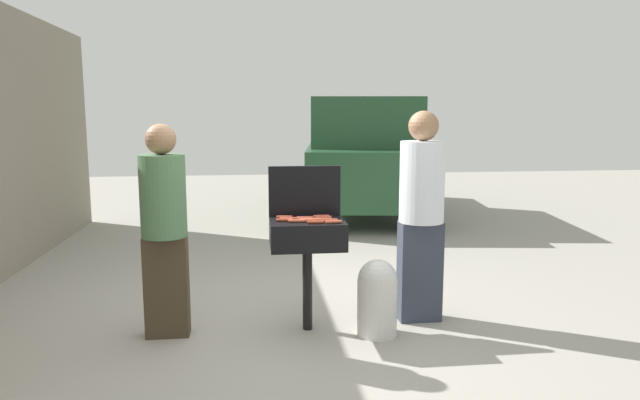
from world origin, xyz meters
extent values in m
plane|color=#9E998E|center=(0.00, 0.00, 0.00)|extent=(24.00, 24.00, 0.00)
cylinder|color=black|center=(0.25, -0.12, 0.35)|extent=(0.08, 0.08, 0.69)
cube|color=black|center=(0.25, -0.12, 0.80)|extent=(0.60, 0.44, 0.22)
cube|color=black|center=(0.25, 0.10, 1.12)|extent=(0.60, 0.05, 0.42)
cylinder|color=#C6593D|center=(0.44, -0.27, 0.92)|extent=(0.13, 0.04, 0.03)
cylinder|color=#AD4228|center=(0.06, -0.15, 0.92)|extent=(0.13, 0.04, 0.03)
cylinder|color=#B74C33|center=(0.10, -0.09, 0.92)|extent=(0.13, 0.04, 0.03)
cylinder|color=#AD4228|center=(0.22, -0.12, 0.92)|extent=(0.13, 0.04, 0.03)
cylinder|color=#B74C33|center=(0.38, -0.02, 0.92)|extent=(0.13, 0.03, 0.03)
cylinder|color=#B74C33|center=(0.07, -0.02, 0.92)|extent=(0.13, 0.04, 0.03)
cylinder|color=#B74C33|center=(0.42, -0.19, 0.92)|extent=(0.13, 0.03, 0.03)
cylinder|color=#B74C33|center=(0.29, -0.19, 0.92)|extent=(0.13, 0.04, 0.03)
cylinder|color=#B74C33|center=(0.39, -0.07, 0.92)|extent=(0.13, 0.03, 0.03)
cylinder|color=#B74C33|center=(0.38, -0.16, 0.92)|extent=(0.13, 0.03, 0.03)
cylinder|color=#C6593D|center=(0.25, -0.16, 0.92)|extent=(0.13, 0.04, 0.03)
cylinder|color=#C6593D|center=(0.24, -0.07, 0.92)|extent=(0.13, 0.04, 0.03)
cylinder|color=#AD4228|center=(0.30, -0.26, 0.92)|extent=(0.13, 0.03, 0.03)
cylinder|color=#C6593D|center=(0.16, -0.20, 0.92)|extent=(0.13, 0.03, 0.03)
cylinder|color=#AD4228|center=(0.36, -0.12, 0.92)|extent=(0.13, 0.04, 0.03)
cylinder|color=silver|center=(0.79, -0.31, 0.23)|extent=(0.32, 0.32, 0.46)
sphere|color=silver|center=(0.79, -0.31, 0.46)|extent=(0.31, 0.31, 0.31)
cube|color=#3F3323|center=(-0.87, -0.12, 0.40)|extent=(0.34, 0.19, 0.81)
cylinder|color=#4C724C|center=(-0.87, -0.12, 1.13)|extent=(0.35, 0.35, 0.64)
sphere|color=#936B4C|center=(-0.87, -0.12, 1.57)|extent=(0.24, 0.24, 0.24)
cube|color=#333847|center=(1.23, -0.01, 0.43)|extent=(0.36, 0.20, 0.86)
cylinder|color=silver|center=(1.23, -0.01, 1.20)|extent=(0.38, 0.38, 0.68)
sphere|color=#936B4C|center=(1.23, -0.01, 1.66)|extent=(0.25, 0.25, 0.25)
cube|color=#234C2D|center=(1.80, 5.44, 0.77)|extent=(2.47, 4.62, 0.90)
cube|color=#234C2D|center=(1.77, 5.24, 1.62)|extent=(2.09, 2.81, 0.80)
cylinder|color=black|center=(2.48, 3.79, 0.32)|extent=(0.30, 0.66, 0.64)
cylinder|color=black|center=(0.70, 4.04, 0.32)|extent=(0.30, 0.66, 0.64)
cylinder|color=black|center=(2.90, 6.85, 0.32)|extent=(0.30, 0.66, 0.64)
cylinder|color=black|center=(1.11, 7.09, 0.32)|extent=(0.30, 0.66, 0.64)
camera|label=1|loc=(-0.19, -4.60, 1.76)|focal=32.01mm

